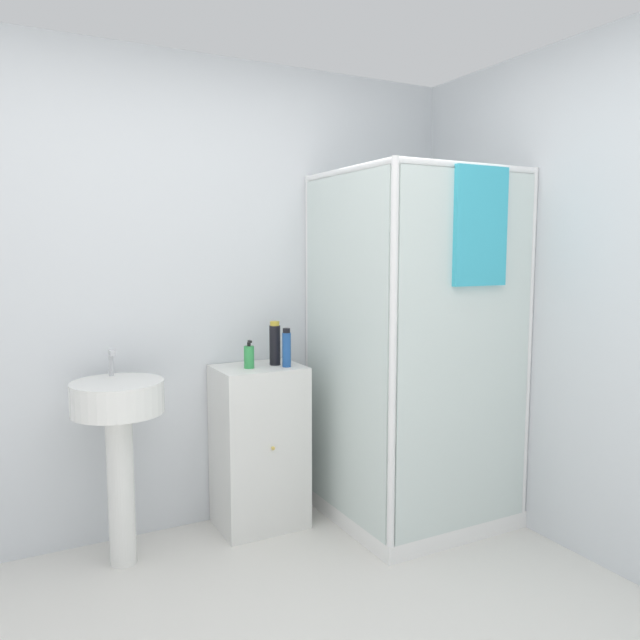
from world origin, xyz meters
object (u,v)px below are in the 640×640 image
(sink, at_px, (119,425))
(soap_dispenser, at_px, (249,357))
(shampoo_bottle_tall_black, at_px, (275,344))
(shampoo_bottle_blue, at_px, (287,348))

(sink, relative_size, soap_dispenser, 6.85)
(soap_dispenser, relative_size, shampoo_bottle_tall_black, 0.63)
(soap_dispenser, xyz_separation_m, shampoo_bottle_blue, (0.19, -0.06, 0.04))
(sink, height_order, shampoo_bottle_blue, shampoo_bottle_blue)
(shampoo_bottle_tall_black, xyz_separation_m, shampoo_bottle_blue, (0.03, -0.08, -0.02))
(soap_dispenser, bearing_deg, sink, -174.68)
(sink, distance_m, shampoo_bottle_blue, 0.92)
(soap_dispenser, bearing_deg, shampoo_bottle_blue, -17.00)
(shampoo_bottle_tall_black, bearing_deg, sink, -174.16)
(sink, xyz_separation_m, shampoo_bottle_tall_black, (0.84, 0.09, 0.31))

